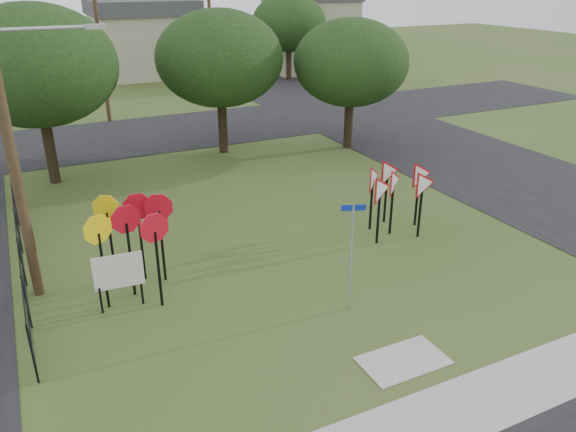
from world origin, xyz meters
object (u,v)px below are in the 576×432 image
object	(u,v)px
stop_sign_cluster	(131,226)
yield_sign_cluster	(396,183)
street_name_sign	(351,251)
info_board	(119,273)

from	to	relation	value
stop_sign_cluster	yield_sign_cluster	distance (m)	8.75
stop_sign_cluster	yield_sign_cluster	world-z (taller)	stop_sign_cluster
street_name_sign	info_board	size ratio (longest dim) A/B	1.88
stop_sign_cluster	info_board	xyz separation A→B (m)	(-0.58, -0.73, -0.92)
stop_sign_cluster	yield_sign_cluster	size ratio (longest dim) A/B	0.88
stop_sign_cluster	info_board	world-z (taller)	stop_sign_cluster
street_name_sign	info_board	bearing A→B (deg)	153.58
street_name_sign	stop_sign_cluster	distance (m)	5.89
street_name_sign	stop_sign_cluster	bearing A→B (deg)	144.63
yield_sign_cluster	info_board	bearing A→B (deg)	-174.82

